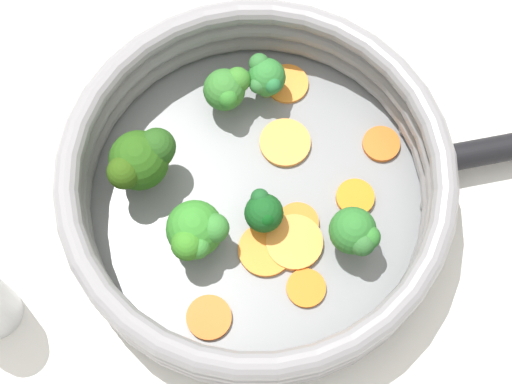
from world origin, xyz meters
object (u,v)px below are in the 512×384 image
object	(u,v)px
carrot_slice_7	(355,198)
broccoli_floret_2	(196,232)
carrot_slice_3	(306,288)
broccoli_floret_0	(142,159)
broccoli_floret_5	(266,77)
carrot_slice_0	(209,318)
carrot_slice_1	(298,223)
carrot_slice_4	(287,84)
carrot_slice_8	(381,144)
broccoli_floret_3	(268,211)
carrot_slice_5	(285,143)
skillet	(256,201)
carrot_slice_2	(266,250)
broccoli_floret_1	(355,233)
broccoli_floret_4	(227,90)
carrot_slice_6	(294,242)

from	to	relation	value
carrot_slice_7	broccoli_floret_2	world-z (taller)	broccoli_floret_2
carrot_slice_3	broccoli_floret_0	world-z (taller)	broccoli_floret_0
carrot_slice_3	broccoli_floret_5	bearing A→B (deg)	83.25
broccoli_floret_2	carrot_slice_0	bearing A→B (deg)	-97.94
carrot_slice_1	carrot_slice_4	distance (m)	0.12
carrot_slice_8	broccoli_floret_3	distance (m)	0.11
carrot_slice_7	broccoli_floret_2	size ratio (longest dim) A/B	0.63
carrot_slice_5	carrot_slice_7	size ratio (longest dim) A/B	1.36
skillet	carrot_slice_5	world-z (taller)	carrot_slice_5
carrot_slice_1	carrot_slice_2	world-z (taller)	same
broccoli_floret_2	broccoli_floret_3	xyz separation A→B (m)	(0.06, 0.00, -0.01)
carrot_slice_2	broccoli_floret_1	size ratio (longest dim) A/B	0.88
carrot_slice_7	broccoli_floret_4	world-z (taller)	broccoli_floret_4
carrot_slice_7	broccoli_floret_4	size ratio (longest dim) A/B	0.68
carrot_slice_4	carrot_slice_8	bearing A→B (deg)	-53.03
carrot_slice_2	carrot_slice_6	bearing A→B (deg)	-2.54
carrot_slice_1	broccoli_floret_3	bearing A→B (deg)	155.74
skillet	broccoli_floret_5	bearing A→B (deg)	68.18
carrot_slice_1	carrot_slice_3	xyz separation A→B (m)	(-0.01, -0.05, -0.00)
carrot_slice_8	broccoli_floret_3	size ratio (longest dim) A/B	0.81
broccoli_floret_0	carrot_slice_0	bearing A→B (deg)	-82.91
broccoli_floret_2	broccoli_floret_3	bearing A→B (deg)	1.40
broccoli_floret_5	carrot_slice_4	bearing A→B (deg)	3.70
carrot_slice_3	carrot_slice_2	bearing A→B (deg)	118.52
broccoli_floret_5	carrot_slice_0	bearing A→B (deg)	-119.93
carrot_slice_8	carrot_slice_6	bearing A→B (deg)	-147.81
carrot_slice_3	carrot_slice_4	size ratio (longest dim) A/B	0.86
skillet	broccoli_floret_3	world-z (taller)	broccoli_floret_3
carrot_slice_8	broccoli_floret_0	size ratio (longest dim) A/B	0.52
skillet	carrot_slice_0	distance (m)	0.10
carrot_slice_2	broccoli_floret_5	distance (m)	0.14
carrot_slice_8	broccoli_floret_2	size ratio (longest dim) A/B	0.63
carrot_slice_8	carrot_slice_2	bearing A→B (deg)	-153.65
carrot_slice_7	broccoli_floret_0	size ratio (longest dim) A/B	0.52
carrot_slice_1	broccoli_floret_5	size ratio (longest dim) A/B	0.79
carrot_slice_4	carrot_slice_7	distance (m)	0.11
carrot_slice_3	carrot_slice_7	distance (m)	0.08
carrot_slice_7	carrot_slice_8	size ratio (longest dim) A/B	1.00
skillet	carrot_slice_4	distance (m)	0.10
carrot_slice_8	carrot_slice_1	bearing A→B (deg)	-152.71
carrot_slice_0	broccoli_floret_5	xyz separation A→B (m)	(0.09, 0.16, 0.02)
skillet	carrot_slice_6	bearing A→B (deg)	-68.40
broccoli_floret_4	broccoli_floret_5	size ratio (longest dim) A/B	1.06
carrot_slice_7	carrot_slice_3	bearing A→B (deg)	-135.94
broccoli_floret_1	broccoli_floret_3	distance (m)	0.07
carrot_slice_6	broccoli_floret_5	distance (m)	0.13
carrot_slice_8	broccoli_floret_4	distance (m)	0.13
skillet	carrot_slice_6	xyz separation A→B (m)	(0.02, -0.04, 0.01)
skillet	carrot_slice_3	size ratio (longest dim) A/B	9.21
broccoli_floret_4	skillet	bearing A→B (deg)	-91.55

